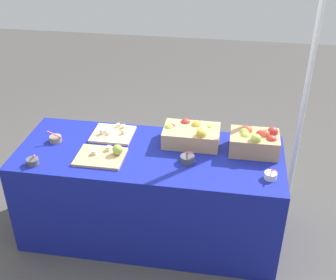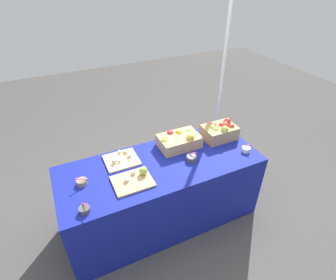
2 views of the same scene
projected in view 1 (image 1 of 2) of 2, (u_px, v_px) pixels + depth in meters
ground_plane at (151, 230)px, 3.45m from camera, size 10.00×10.00×0.00m
table at (150, 194)px, 3.26m from camera, size 1.90×0.76×0.74m
apple_crate_left at (255, 141)px, 3.03m from camera, size 0.34×0.25×0.19m
apple_crate_middle at (191, 135)px, 3.14m from camera, size 0.40×0.26×0.17m
cutting_board_front at (104, 155)px, 3.00m from camera, size 0.33×0.27×0.09m
cutting_board_back at (113, 134)px, 3.27m from camera, size 0.31×0.27×0.06m
sample_bowl_near at (33, 161)px, 2.92m from camera, size 0.08×0.09×0.09m
sample_bowl_mid at (271, 175)px, 2.78m from camera, size 0.08×0.08×0.09m
sample_bowl_far at (56, 139)px, 3.18m from camera, size 0.10×0.09×0.10m
sample_bowl_extra at (187, 159)px, 2.95m from camera, size 0.10×0.10×0.10m
tent_pole at (308, 78)px, 3.33m from camera, size 0.04×0.04×2.18m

